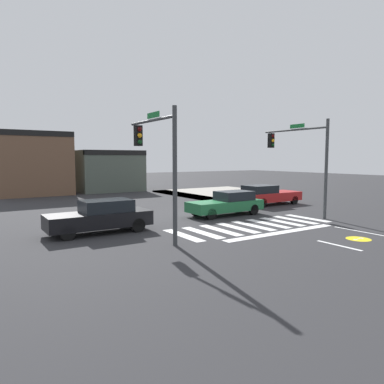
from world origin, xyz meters
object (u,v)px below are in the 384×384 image
at_px(car_red, 268,195).
at_px(car_black, 101,216).
at_px(traffic_signal_southwest, 157,151).
at_px(traffic_signal_southeast, 300,151).
at_px(car_green, 227,203).

distance_m(car_red, car_black, 14.13).
distance_m(traffic_signal_southwest, car_red, 13.65).
height_order(traffic_signal_southeast, car_green, traffic_signal_southeast).
xyz_separation_m(car_red, car_black, (-13.80, -3.03, 0.02)).
relative_size(traffic_signal_southeast, car_green, 1.19).
bearing_deg(car_red, car_black, -167.62).
bearing_deg(traffic_signal_southeast, traffic_signal_southwest, 96.27).
bearing_deg(car_red, traffic_signal_southeast, -111.64).
relative_size(traffic_signal_southwest, car_green, 1.15).
height_order(traffic_signal_southeast, car_red, traffic_signal_southeast).
bearing_deg(car_red, traffic_signal_southwest, -155.59).
relative_size(car_red, car_green, 1.01).
bearing_deg(traffic_signal_southeast, car_red, -21.64).
distance_m(traffic_signal_southwest, traffic_signal_southeast, 10.46).
height_order(traffic_signal_southeast, car_black, traffic_signal_southeast).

